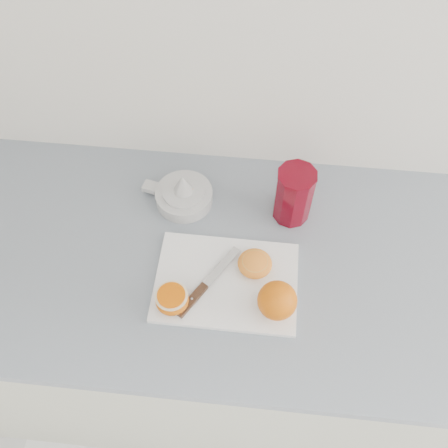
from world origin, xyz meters
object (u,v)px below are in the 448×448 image
(counter, at_px, (255,333))
(citrus_juicer, at_px, (183,194))
(cutting_board, at_px, (226,282))
(red_tumbler, at_px, (293,196))
(half_orange, at_px, (172,299))

(counter, bearing_deg, citrus_juicer, 144.83)
(citrus_juicer, bearing_deg, cutting_board, -59.59)
(counter, xyz_separation_m, cutting_board, (-0.08, -0.07, 0.45))
(citrus_juicer, bearing_deg, red_tumbler, -2.50)
(counter, distance_m, half_orange, 0.53)
(counter, distance_m, cutting_board, 0.46)
(counter, relative_size, red_tumbler, 16.38)
(half_orange, xyz_separation_m, red_tumbler, (0.24, 0.27, 0.03))
(cutting_board, height_order, citrus_juicer, citrus_juicer)
(counter, bearing_deg, half_orange, -144.87)
(red_tumbler, bearing_deg, citrus_juicer, 177.50)
(half_orange, relative_size, citrus_juicer, 0.40)
(cutting_board, relative_size, half_orange, 4.40)
(citrus_juicer, distance_m, red_tumbler, 0.27)
(citrus_juicer, bearing_deg, half_orange, -86.17)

